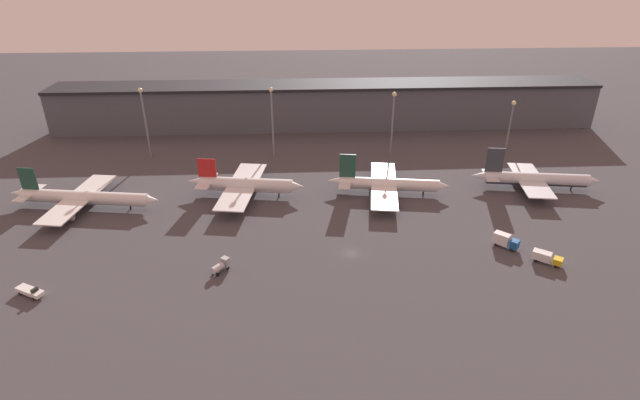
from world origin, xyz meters
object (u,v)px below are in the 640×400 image
Objects in this scene: airplane_2 at (387,184)px; airplane_0 at (83,198)px; service_vehicle_0 at (505,240)px; airplane_1 at (245,185)px; service_vehicle_3 at (30,291)px; service_vehicle_1 at (221,266)px; airplane_3 at (534,179)px; service_vehicle_2 at (546,257)px.

airplane_0 is at bearing -168.64° from airplane_2.
airplane_2 is 44.39m from service_vehicle_0.
service_vehicle_3 is (-47.15, -51.59, -2.69)m from airplane_1.
airplane_2 is 66.24m from service_vehicle_1.
airplane_1 is 0.92× the size of airplane_3.
service_vehicle_0 is at bearing -46.35° from service_vehicle_1.
airplane_0 is 51.21m from airplane_1.
airplane_0 is 1.25× the size of airplane_1.
service_vehicle_1 is (-101.45, -43.84, -2.03)m from airplane_3.
airplane_1 is at bearing -171.60° from airplane_3.
airplane_1 is 44.02m from service_vehicle_1.
service_vehicle_3 is (-94.73, -50.66, -2.24)m from airplane_2.
airplane_1 is at bearing -172.05° from service_vehicle_2.
airplane_3 reaches higher than service_vehicle_0.
service_vehicle_3 is (-121.69, -15.42, -0.92)m from service_vehicle_0.
service_vehicle_0 is at bearing -115.27° from airplane_3.
service_vehicle_1 is at bearing 37.72° from service_vehicle_3.
airplane_3 is 6.42× the size of service_vehicle_0.
airplane_0 is 1.21× the size of airplane_2.
airplane_3 is 7.98× the size of service_vehicle_1.
airplane_0 is 45.81m from service_vehicle_3.
airplane_0 is 128.99m from service_vehicle_0.
airplane_2 is 5.26× the size of service_vehicle_3.
service_vehicle_0 is at bearing -44.16° from airplane_2.
airplane_3 is 5.74× the size of service_vehicle_2.
service_vehicle_2 is at bearing -42.86° from airplane_2.
service_vehicle_3 is at bearing 137.83° from service_vehicle_1.
airplane_0 is at bearing -164.87° from airplane_1.
service_vehicle_2 is at bearing -19.89° from airplane_1.
airplane_1 is at bearing -163.25° from service_vehicle_0.
service_vehicle_1 is 0.69× the size of service_vehicle_3.
airplane_2 is (47.58, -0.93, -0.45)m from airplane_1.
service_vehicle_1 reaches higher than service_vehicle_2.
airplane_2 is 55.77m from service_vehicle_2.
airplane_2 reaches higher than airplane_0.
airplane_0 is at bearing -169.30° from airplane_3.
airplane_1 is (50.86, 5.98, 0.38)m from airplane_0.
service_vehicle_0 is (-24.09, -36.13, -1.55)m from airplane_3.
airplane_1 is 5.30× the size of service_vehicle_2.
airplane_0 is 98.57m from airplane_2.
airplane_2 is at bearing 11.36° from airplane_0.
airplane_2 is 107.45m from service_vehicle_3.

